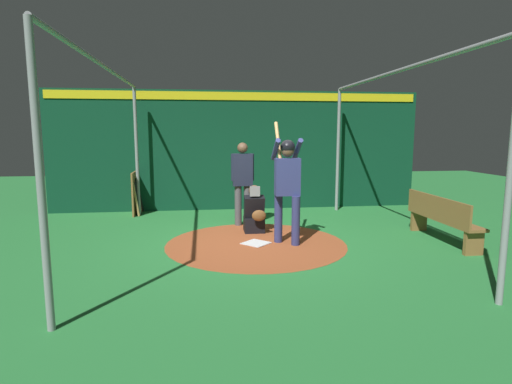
{
  "coord_description": "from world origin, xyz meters",
  "views": [
    {
      "loc": [
        7.19,
        -0.93,
        2.01
      ],
      "look_at": [
        0.0,
        0.0,
        0.95
      ],
      "focal_mm": 28.88,
      "sensor_mm": 36.0,
      "label": 1
    }
  ],
  "objects_px": {
    "bat_rack": "(137,193)",
    "bench": "(441,217)",
    "umpire": "(243,179)",
    "catcher": "(254,214)",
    "home_plate": "(256,243)",
    "batter": "(287,181)"
  },
  "relations": [
    {
      "from": "umpire",
      "to": "bat_rack",
      "type": "height_order",
      "value": "umpire"
    },
    {
      "from": "batter",
      "to": "bat_rack",
      "type": "relative_size",
      "value": 1.86
    },
    {
      "from": "catcher",
      "to": "bench",
      "type": "height_order",
      "value": "catcher"
    },
    {
      "from": "batter",
      "to": "catcher",
      "type": "height_order",
      "value": "batter"
    },
    {
      "from": "home_plate",
      "to": "bench",
      "type": "relative_size",
      "value": 0.21
    },
    {
      "from": "bat_rack",
      "to": "catcher",
      "type": "bearing_deg",
      "value": 47.73
    },
    {
      "from": "umpire",
      "to": "bench",
      "type": "relative_size",
      "value": 0.9
    },
    {
      "from": "umpire",
      "to": "bench",
      "type": "xyz_separation_m",
      "value": [
        1.83,
        3.48,
        -0.56
      ]
    },
    {
      "from": "umpire",
      "to": "batter",
      "type": "bearing_deg",
      "value": 21.92
    },
    {
      "from": "bat_rack",
      "to": "home_plate",
      "type": "bearing_deg",
      "value": 38.11
    },
    {
      "from": "home_plate",
      "to": "batter",
      "type": "height_order",
      "value": "batter"
    },
    {
      "from": "catcher",
      "to": "umpire",
      "type": "relative_size",
      "value": 0.54
    },
    {
      "from": "home_plate",
      "to": "batter",
      "type": "relative_size",
      "value": 0.19
    },
    {
      "from": "home_plate",
      "to": "catcher",
      "type": "xyz_separation_m",
      "value": [
        -0.87,
        0.08,
        0.37
      ]
    },
    {
      "from": "home_plate",
      "to": "batter",
      "type": "xyz_separation_m",
      "value": [
        0.04,
        0.55,
        1.14
      ]
    },
    {
      "from": "bat_rack",
      "to": "bench",
      "type": "bearing_deg",
      "value": 59.18
    },
    {
      "from": "batter",
      "to": "bat_rack",
      "type": "bearing_deg",
      "value": -136.75
    },
    {
      "from": "catcher",
      "to": "bat_rack",
      "type": "distance_m",
      "value": 3.59
    },
    {
      "from": "umpire",
      "to": "bench",
      "type": "bearing_deg",
      "value": 62.27
    },
    {
      "from": "bat_rack",
      "to": "bench",
      "type": "distance_m",
      "value": 6.95
    },
    {
      "from": "catcher",
      "to": "bat_rack",
      "type": "relative_size",
      "value": 0.82
    },
    {
      "from": "home_plate",
      "to": "umpire",
      "type": "relative_size",
      "value": 0.23
    }
  ]
}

